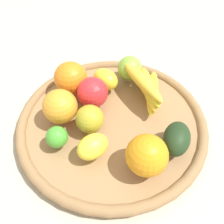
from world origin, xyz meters
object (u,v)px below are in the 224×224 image
object	(u,v)px
lime_0	(56,136)
lemon_1	(93,147)
avocado	(177,139)
lemon_0	(106,79)
orange_2	(71,78)
apple_0	(89,118)
orange_0	(147,155)
apple_2	(130,68)
banana_bunch	(147,87)
orange_1	(60,106)
apple_1	(93,92)

from	to	relation	value
lime_0	lemon_1	distance (m)	0.08
avocado	lemon_0	distance (m)	0.24
orange_2	apple_0	distance (m)	0.13
orange_0	lemon_0	xyz separation A→B (m)	(-0.24, 0.06, -0.02)
apple_2	orange_0	size ratio (longest dim) A/B	0.79
banana_bunch	lemon_0	bearing A→B (deg)	-142.07
orange_1	apple_1	bearing A→B (deg)	91.36
apple_1	orange_2	size ratio (longest dim) A/B	0.90
lime_0	apple_1	distance (m)	0.14
apple_1	lime_0	bearing A→B (deg)	-63.28
lime_0	orange_1	xyz separation A→B (m)	(-0.06, 0.04, 0.02)
lemon_1	orange_2	world-z (taller)	orange_2
lime_0	orange_2	xyz separation A→B (m)	(-0.13, 0.10, 0.02)
apple_1	banana_bunch	world-z (taller)	apple_1
orange_0	orange_2	bearing A→B (deg)	-174.73
lime_0	apple_2	xyz separation A→B (m)	(-0.10, 0.26, 0.01)
avocado	apple_1	bearing A→B (deg)	-157.30
apple_2	lemon_0	xyz separation A→B (m)	(-0.00, -0.07, -0.01)
orange_1	orange_0	bearing A→B (deg)	22.94
orange_1	orange_2	size ratio (longest dim) A/B	0.95
apple_2	apple_1	size ratio (longest dim) A/B	0.87
lime_0	apple_2	bearing A→B (deg)	110.43
lime_0	orange_0	xyz separation A→B (m)	(0.15, 0.13, 0.02)
lime_0	banana_bunch	distance (m)	0.25
lime_0	avocado	bearing A→B (deg)	55.78
apple_0	apple_2	bearing A→B (deg)	117.98
avocado	orange_1	size ratio (longest dim) A/B	1.04
lemon_1	lemon_0	bearing A→B (deg)	141.41
apple_1	apple_0	xyz separation A→B (m)	(0.06, -0.04, -0.01)
apple_1	orange_1	bearing A→B (deg)	-88.64
apple_1	banana_bunch	xyz separation A→B (m)	(0.05, 0.13, -0.00)
apple_2	banana_bunch	bearing A→B (deg)	-4.16
lemon_0	orange_1	bearing A→B (deg)	-75.32
banana_bunch	apple_0	size ratio (longest dim) A/B	2.52
lime_0	avocado	world-z (taller)	avocado
avocado	orange_0	bearing A→B (deg)	-86.95
lemon_1	orange_2	bearing A→B (deg)	166.25
orange_1	apple_0	world-z (taller)	orange_1
apple_0	lime_0	bearing A→B (deg)	-88.47
apple_2	orange_1	xyz separation A→B (m)	(0.03, -0.22, 0.01)
apple_1	banana_bunch	bearing A→B (deg)	67.70
lime_0	orange_2	distance (m)	0.17
orange_2	banana_bunch	bearing A→B (deg)	50.74
avocado	banana_bunch	distance (m)	0.16
avocado	orange_1	bearing A→B (deg)	-139.85
orange_0	lemon_1	bearing A→B (deg)	-138.04
lemon_1	banana_bunch	world-z (taller)	banana_bunch
orange_2	lemon_1	bearing A→B (deg)	-13.75
avocado	apple_0	bearing A→B (deg)	-138.27
lime_0	apple_1	xyz separation A→B (m)	(-0.06, 0.12, 0.01)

